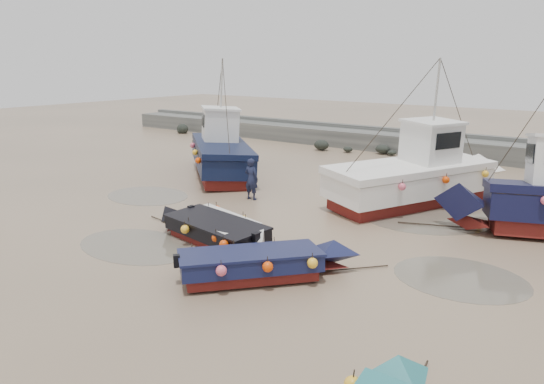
{
  "coord_description": "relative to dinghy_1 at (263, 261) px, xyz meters",
  "views": [
    {
      "loc": [
        9.92,
        -12.15,
        6.17
      ],
      "look_at": [
        -1.44,
        3.14,
        1.4
      ],
      "focal_mm": 35.0,
      "sensor_mm": 36.0,
      "label": 1
    }
  ],
  "objects": [
    {
      "name": "dinghy_1",
      "position": [
        0.0,
        0.0,
        0.0
      ],
      "size": [
        4.83,
        5.37,
        1.43
      ],
      "rotation": [
        0.0,
        0.0,
        -0.71
      ],
      "color": "maroon",
      "rests_on": "ground"
    },
    {
      "name": "ground",
      "position": [
        -1.16,
        0.81,
        -0.54
      ],
      "size": [
        120.0,
        120.0,
        0.0
      ],
      "primitive_type": "plane",
      "color": "#957B5F",
      "rests_on": "ground"
    },
    {
      "name": "puddle_a",
      "position": [
        -5.17,
        -0.4,
        -0.54
      ],
      "size": [
        4.55,
        4.55,
        0.01
      ],
      "primitive_type": "cylinder",
      "color": "#625B4D",
      "rests_on": "ground"
    },
    {
      "name": "puddle_b",
      "position": [
        4.62,
        3.42,
        -0.54
      ],
      "size": [
        3.89,
        3.89,
        0.01
      ],
      "primitive_type": "cylinder",
      "color": "#625B4D",
      "rests_on": "ground"
    },
    {
      "name": "seawall",
      "position": [
        -1.11,
        22.8,
        0.09
      ],
      "size": [
        60.0,
        4.92,
        1.5
      ],
      "color": "slate",
      "rests_on": "ground"
    },
    {
      "name": "puddle_d",
      "position": [
        1.34,
        9.62,
        -0.54
      ],
      "size": [
        5.86,
        5.86,
        0.01
      ],
      "primitive_type": "cylinder",
      "color": "#625B4D",
      "rests_on": "ground"
    },
    {
      "name": "cabin_boat_0",
      "position": [
        -10.68,
        9.93,
        0.78
      ],
      "size": [
        8.91,
        8.18,
        6.22
      ],
      "rotation": [
        0.0,
        0.0,
        0.84
      ],
      "color": "maroon",
      "rests_on": "ground"
    },
    {
      "name": "person",
      "position": [
        -5.87,
        6.79,
        -0.54
      ],
      "size": [
        0.71,
        0.48,
        1.89
      ],
      "primitive_type": "imported",
      "rotation": [
        0.0,
        0.0,
        3.18
      ],
      "color": "#161B34",
      "rests_on": "ground"
    },
    {
      "name": "dinghy_5",
      "position": [
        -2.98,
        1.63,
        0.02
      ],
      "size": [
        5.47,
        2.58,
        1.43
      ],
      "rotation": [
        0.0,
        0.0,
        -1.81
      ],
      "color": "maroon",
      "rests_on": "ground"
    },
    {
      "name": "puddle_c",
      "position": [
        -10.17,
        4.4,
        -0.54
      ],
      "size": [
        4.12,
        4.12,
        0.01
      ],
      "primitive_type": "cylinder",
      "color": "#625B4D",
      "rests_on": "ground"
    },
    {
      "name": "dinghy_4",
      "position": [
        -3.46,
        1.49,
        -0.0
      ],
      "size": [
        6.37,
        2.61,
        1.43
      ],
      "rotation": [
        0.0,
        0.0,
        1.4
      ],
      "color": "maroon",
      "rests_on": "ground"
    },
    {
      "name": "cabin_boat_1",
      "position": [
        0.46,
        10.67,
        0.77
      ],
      "size": [
        5.99,
        10.54,
        6.22
      ],
      "rotation": [
        0.0,
        0.0,
        -0.41
      ],
      "color": "maroon",
      "rests_on": "ground"
    }
  ]
}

